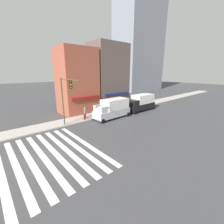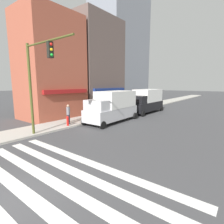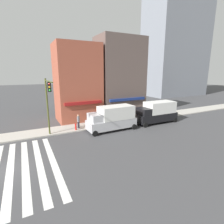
% 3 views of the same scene
% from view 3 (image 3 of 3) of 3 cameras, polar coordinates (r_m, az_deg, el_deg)
% --- Properties ---
extents(ground_plane, '(200.00, 200.00, 0.00)m').
position_cam_3_polar(ground_plane, '(15.82, -32.25, -16.10)').
color(ground_plane, '#424244').
extents(sidewalk_left, '(120.00, 3.00, 0.15)m').
position_cam_3_polar(sidewalk_left, '(22.70, -30.82, -7.15)').
color(sidewalk_left, '#B2ADA3').
rests_on(sidewalk_left, ground_plane).
extents(crosswalk_stripes, '(7.68, 10.80, 0.01)m').
position_cam_3_polar(crosswalk_stripes, '(15.82, -32.25, -16.09)').
color(crosswalk_stripes, silver).
rests_on(crosswalk_stripes, ground_plane).
extents(storefront_row, '(13.94, 5.30, 12.58)m').
position_cam_3_polar(storefront_row, '(27.96, -3.01, 10.48)').
color(storefront_row, '#9E4C38').
rests_on(storefront_row, ground_plane).
extents(tower_distant, '(18.86, 10.61, 40.22)m').
position_cam_3_polar(tower_distant, '(61.04, 20.46, 24.42)').
color(tower_distant, gray).
rests_on(tower_distant, ground_plane).
extents(traffic_signal, '(0.32, 4.91, 6.48)m').
position_cam_3_polar(traffic_signal, '(19.61, -20.12, 4.14)').
color(traffic_signal, '#474C1E').
rests_on(traffic_signal, ground_plane).
extents(box_truck_silver, '(6.26, 2.42, 3.04)m').
position_cam_3_polar(box_truck_silver, '(21.74, 0.08, -1.91)').
color(box_truck_silver, '#B7B7BC').
rests_on(box_truck_silver, ground_plane).
extents(box_truck_black, '(6.23, 2.42, 3.04)m').
position_cam_3_polar(box_truck_black, '(25.71, 14.36, 0.01)').
color(box_truck_black, black).
rests_on(box_truck_black, ground_plane).
extents(pedestrian_grey_coat, '(0.32, 0.32, 1.77)m').
position_cam_3_polar(pedestrian_grey_coat, '(22.56, -10.93, -2.96)').
color(pedestrian_grey_coat, '#23232D').
rests_on(pedestrian_grey_coat, sidewalk_left).
extents(fire_hydrant, '(0.24, 0.24, 0.84)m').
position_cam_3_polar(fire_hydrant, '(22.08, -11.74, -4.59)').
color(fire_hydrant, red).
rests_on(fire_hydrant, sidewalk_left).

